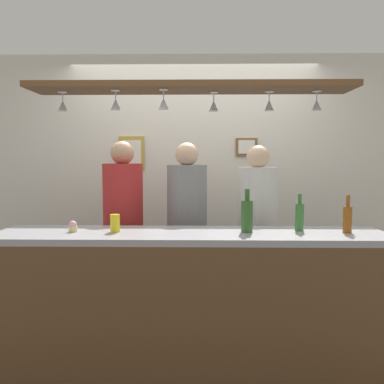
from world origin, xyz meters
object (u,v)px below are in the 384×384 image
bottle_champagne_green (247,215)px  person_left_red_shirt (123,220)px  bottle_beer_green_import (299,216)px  picture_frame_upper_small (247,147)px  person_middle_grey_shirt (187,221)px  bottle_beer_amber_tall (348,218)px  cupcake (73,227)px  picture_frame_caricature (132,153)px  drink_can (115,223)px  person_right_white_patterned_shirt (257,223)px

bottle_champagne_green → person_left_red_shirt: bearing=146.3°
bottle_beer_green_import → picture_frame_upper_small: 1.45m
person_middle_grey_shirt → bottle_beer_green_import: 1.01m
bottle_beer_amber_tall → cupcake: bearing=-179.9°
person_middle_grey_shirt → bottle_beer_green_import: (0.81, -0.59, 0.13)m
picture_frame_upper_small → picture_frame_caricature: 1.18m
cupcake → picture_frame_upper_small: 2.04m
drink_can → picture_frame_upper_small: 1.85m
drink_can → picture_frame_upper_small: bearing=52.8°
drink_can → cupcake: bearing=-179.2°
person_middle_grey_shirt → cupcake: bearing=-139.2°
person_middle_grey_shirt → person_right_white_patterned_shirt: person_middle_grey_shirt is taller
person_middle_grey_shirt → person_right_white_patterned_shirt: 0.60m
bottle_beer_green_import → picture_frame_upper_small: size_ratio=1.18×
person_right_white_patterned_shirt → bottle_champagne_green: person_right_white_patterned_shirt is taller
drink_can → bottle_beer_amber_tall: bearing=0.0°
person_right_white_patterned_shirt → cupcake: (-1.37, -0.67, 0.08)m
drink_can → picture_frame_upper_small: size_ratio=0.55×
person_right_white_patterned_shirt → cupcake: person_right_white_patterned_shirt is taller
person_right_white_patterned_shirt → drink_can: size_ratio=13.60×
drink_can → cupcake: drink_can is taller
bottle_beer_green_import → drink_can: (-1.29, -0.07, -0.04)m
person_middle_grey_shirt → bottle_champagne_green: bearing=-56.4°
person_right_white_patterned_shirt → bottle_beer_amber_tall: bearing=-51.7°
person_middle_grey_shirt → bottle_champagne_green: person_middle_grey_shirt is taller
bottle_beer_amber_tall → picture_frame_caricature: bearing=140.7°
person_right_white_patterned_shirt → bottle_beer_green_import: (0.21, -0.59, 0.14)m
person_left_red_shirt → bottle_champagne_green: (0.98, -0.65, 0.14)m
person_left_red_shirt → picture_frame_upper_small: bearing=33.2°
picture_frame_upper_small → bottle_beer_amber_tall: bearing=-69.1°
person_middle_grey_shirt → bottle_beer_green_import: person_middle_grey_shirt is taller
person_right_white_patterned_shirt → bottle_beer_green_import: person_right_white_patterned_shirt is taller
person_right_white_patterned_shirt → drink_can: 1.27m
cupcake → picture_frame_caricature: size_ratio=0.23×
person_right_white_patterned_shirt → bottle_beer_green_import: bearing=-70.1°
person_left_red_shirt → bottle_beer_green_import: 1.49m
person_right_white_patterned_shirt → cupcake: bearing=-154.1°
person_left_red_shirt → picture_frame_upper_small: size_ratio=7.70×
person_middle_grey_shirt → picture_frame_upper_small: picture_frame_upper_small is taller
person_middle_grey_shirt → picture_frame_caricature: 1.12m
person_middle_grey_shirt → cupcake: (-0.77, -0.67, 0.06)m
person_left_red_shirt → bottle_beer_green_import: bearing=-23.3°
person_right_white_patterned_shirt → bottle_beer_green_import: size_ratio=6.38×
drink_can → cupcake: (-0.29, -0.00, -0.03)m
person_left_red_shirt → person_middle_grey_shirt: bearing=0.0°
bottle_champagne_green → cupcake: (-1.21, -0.01, -0.08)m
bottle_beer_amber_tall → picture_frame_upper_small: 1.59m
drink_can → picture_frame_caricature: bearing=94.6°
drink_can → picture_frame_caricature: 1.50m
person_left_red_shirt → cupcake: size_ratio=21.71×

